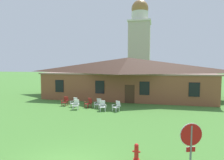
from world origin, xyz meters
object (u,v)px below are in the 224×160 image
object	(u,v)px
stop_sign	(191,143)
lawn_chair_middle	(89,103)
lawn_chair_by_porch	(65,101)
lawn_chair_right_end	(98,103)
lawn_chair_under_eave	(117,106)
fire_hydrant	(136,152)
lawn_chair_left_end	(76,104)
lawn_chair_far_side	(103,106)
lawn_chair_near_door	(75,102)

from	to	relation	value
stop_sign	lawn_chair_middle	bearing A→B (deg)	124.31
lawn_chair_by_porch	lawn_chair_middle	size ratio (longest dim) A/B	1.00
lawn_chair_right_end	lawn_chair_under_eave	size ratio (longest dim) A/B	1.00
stop_sign	lawn_chair_right_end	size ratio (longest dim) A/B	2.47
fire_hydrant	lawn_chair_under_eave	bearing A→B (deg)	106.78
fire_hydrant	lawn_chair_right_end	bearing A→B (deg)	115.94
fire_hydrant	lawn_chair_left_end	bearing A→B (deg)	127.64
stop_sign	lawn_chair_left_end	xyz separation A→B (m)	(-8.75, 10.36, -1.17)
lawn_chair_by_porch	lawn_chair_middle	bearing A→B (deg)	-6.20
lawn_chair_left_end	fire_hydrant	size ratio (longest dim) A/B	1.21
lawn_chair_middle	lawn_chair_under_eave	bearing A→B (deg)	-15.95
lawn_chair_middle	lawn_chair_under_eave	size ratio (longest dim) A/B	1.00
lawn_chair_left_end	lawn_chair_right_end	size ratio (longest dim) A/B	1.00
lawn_chair_far_side	lawn_chair_under_eave	world-z (taller)	same
lawn_chair_right_end	stop_sign	bearing A→B (deg)	-59.35
lawn_chair_under_eave	lawn_chair_by_porch	bearing A→B (deg)	168.55
lawn_chair_far_side	fire_hydrant	world-z (taller)	lawn_chair_far_side
lawn_chair_right_end	lawn_chair_near_door	bearing A→B (deg)	-178.19
lawn_chair_right_end	fire_hydrant	xyz separation A→B (m)	(4.79, -9.85, -0.12)
lawn_chair_middle	lawn_chair_right_end	world-z (taller)	same
lawn_chair_near_door	lawn_chair_left_end	bearing A→B (deg)	-58.93
lawn_chair_under_eave	fire_hydrant	size ratio (longest dim) A/B	1.21
lawn_chair_under_eave	fire_hydrant	xyz separation A→B (m)	(2.70, -8.95, -0.12)
stop_sign	lawn_chair_left_end	world-z (taller)	stop_sign
lawn_chair_by_porch	lawn_chair_under_eave	world-z (taller)	same
stop_sign	lawn_chair_right_end	distance (m)	13.38
lawn_chair_middle	lawn_chair_near_door	bearing A→B (deg)	-177.13
lawn_chair_left_end	lawn_chair_far_side	distance (m)	2.69
lawn_chair_near_door	fire_hydrant	size ratio (longest dim) A/B	1.21
lawn_chair_left_end	fire_hydrant	world-z (taller)	lawn_chair_left_end
lawn_chair_middle	lawn_chair_by_porch	bearing A→B (deg)	173.80
lawn_chair_near_door	lawn_chair_left_end	distance (m)	1.20
lawn_chair_left_end	fire_hydrant	distance (m)	11.03
lawn_chair_by_porch	lawn_chair_under_eave	distance (m)	6.00
lawn_chair_by_porch	fire_hydrant	distance (m)	13.29
stop_sign	lawn_chair_left_end	bearing A→B (deg)	130.17
lawn_chair_by_porch	lawn_chair_left_end	distance (m)	2.32
lawn_chair_under_eave	fire_hydrant	bearing A→B (deg)	-73.22
lawn_chair_near_door	lawn_chair_right_end	world-z (taller)	same
stop_sign	lawn_chair_under_eave	world-z (taller)	stop_sign
lawn_chair_near_door	lawn_chair_right_end	xyz separation A→B (m)	(2.57, 0.08, 0.00)
stop_sign	lawn_chair_right_end	bearing A→B (deg)	120.65
lawn_chair_near_door	lawn_chair_middle	xyz separation A→B (m)	(1.54, 0.08, 0.00)
lawn_chair_by_porch	lawn_chair_far_side	size ratio (longest dim) A/B	1.00
lawn_chair_far_side	lawn_chair_by_porch	bearing A→B (deg)	163.21
lawn_chair_middle	lawn_chair_right_end	xyz separation A→B (m)	(1.03, 0.00, 0.00)
lawn_chair_left_end	lawn_chair_right_end	bearing A→B (deg)	29.65
lawn_chair_by_porch	stop_sign	bearing A→B (deg)	-48.01
lawn_chair_left_end	fire_hydrant	xyz separation A→B (m)	(6.74, -8.74, -0.12)
lawn_chair_near_door	lawn_chair_middle	size ratio (longest dim) A/B	1.00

